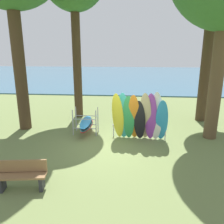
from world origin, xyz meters
TOP-DOWN VIEW (x-y plane):
  - ground_plane at (0.00, 0.00)m, footprint 80.00×80.00m
  - lake_water at (0.00, 28.85)m, footprint 80.00×36.00m
  - leaning_board_pile at (1.17, 0.83)m, footprint 2.54×0.98m
  - board_storage_rack at (-1.34, 1.53)m, footprint 1.15×2.13m
  - park_bench at (-2.27, -3.12)m, footprint 1.44×0.60m

SIDE VIEW (x-z plane):
  - ground_plane at x=0.00m, z-range 0.00..0.00m
  - lake_water at x=0.00m, z-range 0.00..0.10m
  - park_bench at x=-2.27m, z-range 0.03..0.88m
  - board_storage_rack at x=-1.34m, z-range -0.13..1.12m
  - leaning_board_pile at x=1.17m, z-range -0.08..2.21m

